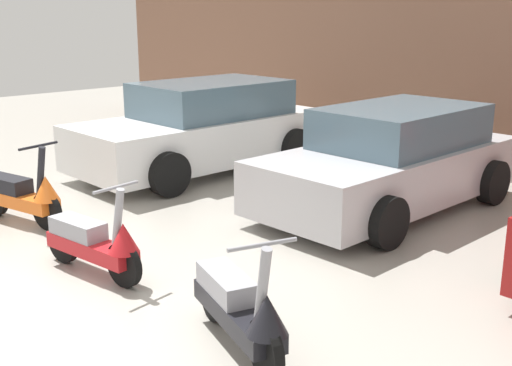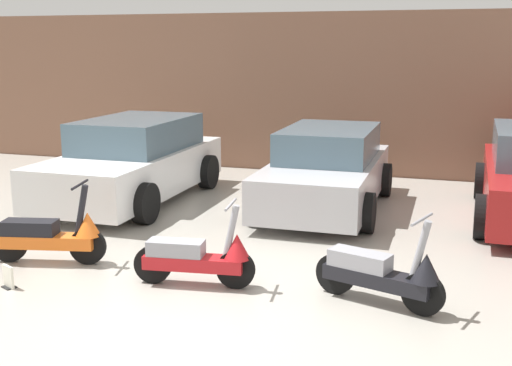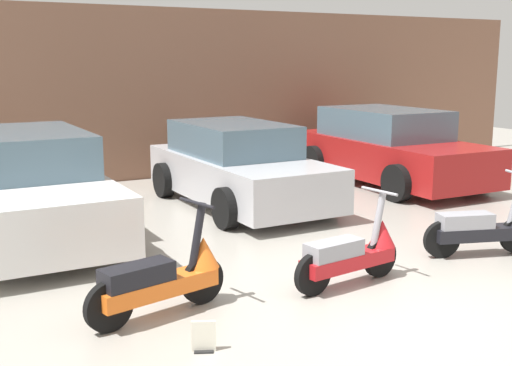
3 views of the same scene
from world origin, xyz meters
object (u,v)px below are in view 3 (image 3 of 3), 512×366
object	(u,v)px
car_rear_right	(389,148)
scooter_front_left	(164,277)
scooter_front_right	(353,253)
scooter_front_center	(486,227)
car_rear_center	(238,166)
placard_near_left_scooter	(204,338)
car_rear_left	(27,188)

from	to	relation	value
car_rear_right	scooter_front_left	bearing A→B (deg)	-55.12
scooter_front_left	scooter_front_right	size ratio (longest dim) A/B	1.04
scooter_front_right	scooter_front_center	world-z (taller)	scooter_front_center
scooter_front_right	scooter_front_left	bearing A→B (deg)	167.68
scooter_front_center	scooter_front_right	bearing A→B (deg)	-160.25
car_rear_center	car_rear_right	xyz separation A→B (m)	(3.39, 0.28, 0.04)
scooter_front_left	placard_near_left_scooter	xyz separation A→B (m)	(0.01, -0.88, -0.25)
scooter_front_right	car_rear_center	world-z (taller)	car_rear_center
scooter_front_right	placard_near_left_scooter	world-z (taller)	scooter_front_right
placard_near_left_scooter	car_rear_right	bearing A→B (deg)	39.31
car_rear_center	placard_near_left_scooter	bearing A→B (deg)	-30.31
placard_near_left_scooter	scooter_front_center	bearing A→B (deg)	10.82
car_rear_left	car_rear_right	bearing A→B (deg)	95.89
scooter_front_left	placard_near_left_scooter	distance (m)	0.91
scooter_front_center	car_rear_left	xyz separation A→B (m)	(-4.77, 3.46, 0.32)
car_rear_right	car_rear_center	bearing A→B (deg)	-84.37
scooter_front_left	car_rear_right	world-z (taller)	car_rear_right
car_rear_center	placard_near_left_scooter	world-z (taller)	car_rear_center
scooter_front_right	car_rear_center	distance (m)	4.05
scooter_front_right	car_rear_right	bearing A→B (deg)	38.92
car_rear_left	placard_near_left_scooter	world-z (taller)	car_rear_left
scooter_front_center	car_rear_right	world-z (taller)	car_rear_right
car_rear_left	car_rear_right	world-z (taller)	car_rear_left
scooter_front_center	car_rear_center	world-z (taller)	car_rear_center
car_rear_right	scooter_front_right	bearing A→B (deg)	-42.49
scooter_front_left	car_rear_left	bearing A→B (deg)	88.23
scooter_front_right	placard_near_left_scooter	xyz separation A→B (m)	(-2.04, -0.71, -0.24)
scooter_front_right	car_rear_right	world-z (taller)	car_rear_right
scooter_front_right	car_rear_center	bearing A→B (deg)	73.12
scooter_front_center	car_rear_center	xyz separation A→B (m)	(-1.41, 3.91, 0.28)
scooter_front_center	car_rear_right	size ratio (longest dim) A/B	0.33
scooter_front_center	car_rear_left	size ratio (longest dim) A/B	0.33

